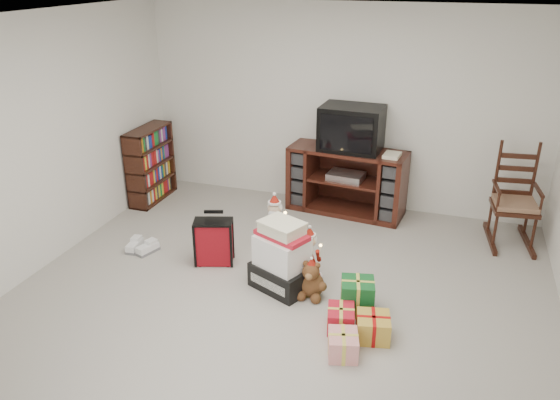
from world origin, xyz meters
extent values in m
cube|color=#A7A299|center=(0.00, 0.00, -0.01)|extent=(5.00, 5.00, 0.01)
cube|color=white|center=(0.00, 0.00, 2.50)|extent=(5.00, 5.00, 0.01)
cube|color=white|center=(0.00, 2.50, 1.25)|extent=(5.00, 0.01, 2.50)
cube|color=white|center=(0.00, -2.50, 1.25)|extent=(5.00, 0.01, 2.50)
cube|color=white|center=(-2.50, 0.00, 1.25)|extent=(0.01, 5.00, 2.50)
cube|color=#451813|center=(0.17, 2.21, 0.41)|extent=(1.48, 0.66, 0.82)
cube|color=#B1B1B3|center=(0.17, 2.18, 0.49)|extent=(0.46, 0.35, 0.08)
cube|color=#3B1C10|center=(-2.34, 1.79, 0.49)|extent=(0.27, 0.80, 0.98)
cube|color=#3B1C10|center=(2.10, 1.97, 0.42)|extent=(0.52, 0.50, 0.04)
cube|color=#986852|center=(2.10, 1.97, 0.48)|extent=(0.48, 0.46, 0.05)
cube|color=#3B1C10|center=(2.10, 2.18, 0.81)|extent=(0.40, 0.10, 0.72)
cube|color=#3B1C10|center=(2.10, 1.97, 0.03)|extent=(0.56, 0.82, 0.05)
cube|color=black|center=(-0.04, 0.27, 0.12)|extent=(0.66, 0.59, 0.25)
cube|color=white|center=(-0.04, 0.27, 0.40)|extent=(0.56, 0.51, 0.30)
cube|color=red|center=(-0.04, 0.27, 0.57)|extent=(0.56, 0.44, 0.04)
cube|color=beige|center=(-0.04, 0.27, 0.64)|extent=(0.45, 0.41, 0.10)
cube|color=maroon|center=(-0.85, 0.50, 0.25)|extent=(0.42, 0.30, 0.49)
cube|color=black|center=(-0.85, 0.58, 0.55)|extent=(0.20, 0.09, 0.03)
ellipsoid|color=brown|center=(0.27, 0.23, 0.12)|extent=(0.24, 0.21, 0.26)
sphere|color=brown|center=(0.27, 0.20, 0.27)|extent=(0.16, 0.16, 0.16)
cone|color=maroon|center=(0.17, 0.51, 0.19)|extent=(0.27, 0.27, 0.38)
sphere|color=beige|center=(0.17, 0.51, 0.43)|extent=(0.13, 0.13, 0.13)
cone|color=maroon|center=(0.17, 0.51, 0.53)|extent=(0.11, 0.11, 0.10)
cylinder|color=silver|center=(0.31, 0.40, 0.39)|extent=(0.02, 0.02, 0.11)
cone|color=maroon|center=(-0.35, 0.97, 0.22)|extent=(0.31, 0.31, 0.44)
sphere|color=beige|center=(-0.35, 0.97, 0.49)|extent=(0.15, 0.15, 0.15)
cone|color=maroon|center=(-0.35, 0.97, 0.61)|extent=(0.13, 0.13, 0.11)
cylinder|color=silver|center=(-0.19, 0.85, 0.45)|extent=(0.02, 0.02, 0.13)
cube|color=white|center=(-1.81, 0.48, 0.05)|extent=(0.14, 0.27, 0.09)
cube|color=white|center=(-1.64, 0.48, 0.05)|extent=(0.19, 0.28, 0.09)
cube|color=red|center=(0.61, -0.11, 0.13)|extent=(0.25, 0.25, 0.25)
cube|color=#165B28|center=(0.80, 0.13, 0.13)|extent=(0.25, 0.25, 0.25)
cube|color=gold|center=(0.85, -0.26, 0.13)|extent=(0.25, 0.25, 0.25)
cube|color=white|center=(0.56, -0.45, 0.13)|extent=(0.25, 0.25, 0.25)
cube|color=black|center=(0.20, 2.23, 1.09)|extent=(0.75, 0.54, 0.53)
cube|color=black|center=(0.20, 1.97, 1.09)|extent=(0.62, 0.05, 0.43)
camera|label=1|loc=(1.37, -4.02, 2.89)|focal=35.00mm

